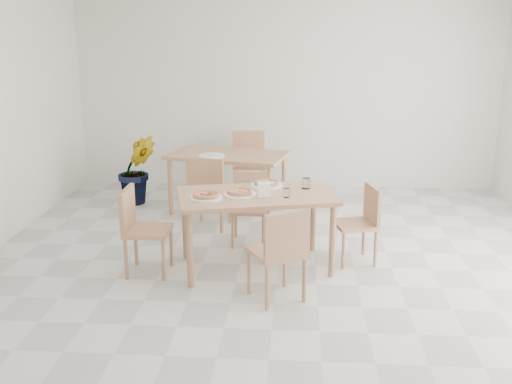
# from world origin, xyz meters

# --- Properties ---
(main_table) EXTENTS (1.62, 1.16, 0.75)m
(main_table) POSITION_xyz_m (-0.21, 0.37, 0.66)
(main_table) COLOR tan
(main_table) RESTS_ON ground
(chair_south) EXTENTS (0.56, 0.56, 0.84)m
(chair_south) POSITION_xyz_m (0.05, -0.37, 0.48)
(chair_south) COLOR tan
(chair_south) RESTS_ON ground
(chair_north) EXTENTS (0.38, 0.38, 0.77)m
(chair_north) POSITION_xyz_m (-0.33, 1.10, 0.45)
(chair_north) COLOR tan
(chair_north) RESTS_ON ground
(chair_west) EXTENTS (0.41, 0.41, 0.84)m
(chair_west) POSITION_xyz_m (-1.30, 0.17, 0.48)
(chair_west) COLOR tan
(chair_west) RESTS_ON ground
(chair_east) EXTENTS (0.47, 0.47, 0.78)m
(chair_east) POSITION_xyz_m (0.83, 0.61, 0.45)
(chair_east) COLOR tan
(chair_east) RESTS_ON ground
(plate_margherita) EXTENTS (0.31, 0.31, 0.02)m
(plate_margherita) POSITION_xyz_m (-0.36, 0.31, 0.76)
(plate_margherita) COLOR white
(plate_margherita) RESTS_ON main_table
(plate_mushroom) EXTENTS (0.32, 0.32, 0.02)m
(plate_mushroom) POSITION_xyz_m (-0.13, 0.66, 0.76)
(plate_mushroom) COLOR white
(plate_mushroom) RESTS_ON main_table
(plate_pepperoni) EXTENTS (0.31, 0.31, 0.02)m
(plate_pepperoni) POSITION_xyz_m (-0.66, 0.18, 0.76)
(plate_pepperoni) COLOR white
(plate_pepperoni) RESTS_ON main_table
(pizza_margherita) EXTENTS (0.30, 0.30, 0.03)m
(pizza_margherita) POSITION_xyz_m (-0.36, 0.31, 0.78)
(pizza_margherita) COLOR tan
(pizza_margherita) RESTS_ON plate_margherita
(pizza_mushroom) EXTENTS (0.32, 0.32, 0.03)m
(pizza_mushroom) POSITION_xyz_m (-0.13, 0.66, 0.78)
(pizza_mushroom) COLOR tan
(pizza_mushroom) RESTS_ON plate_mushroom
(pizza_pepperoni) EXTENTS (0.25, 0.25, 0.03)m
(pizza_pepperoni) POSITION_xyz_m (-0.66, 0.18, 0.78)
(pizza_pepperoni) COLOR tan
(pizza_pepperoni) RESTS_ON plate_pepperoni
(tumbler_a) EXTENTS (0.08, 0.08, 0.11)m
(tumbler_a) POSITION_xyz_m (0.27, 0.60, 0.80)
(tumbler_a) COLOR white
(tumbler_a) RESTS_ON main_table
(tumbler_b) EXTENTS (0.06, 0.06, 0.08)m
(tumbler_b) POSITION_xyz_m (0.08, 0.28, 0.79)
(tumbler_b) COLOR white
(tumbler_b) RESTS_ON main_table
(napkin_holder) EXTENTS (0.14, 0.09, 0.14)m
(napkin_holder) POSITION_xyz_m (-0.12, 0.23, 0.82)
(napkin_holder) COLOR silver
(napkin_holder) RESTS_ON main_table
(fork_a) EXTENTS (0.07, 0.19, 0.01)m
(fork_a) POSITION_xyz_m (-0.41, 0.62, 0.75)
(fork_a) COLOR silver
(fork_a) RESTS_ON main_table
(fork_b) EXTENTS (0.10, 0.19, 0.01)m
(fork_b) POSITION_xyz_m (-0.07, 0.30, 0.75)
(fork_b) COLOR silver
(fork_b) RESTS_ON main_table
(second_table) EXTENTS (1.57, 1.12, 0.75)m
(second_table) POSITION_xyz_m (-0.69, 2.18, 0.66)
(second_table) COLOR tan
(second_table) RESTS_ON ground
(chair_back_s) EXTENTS (0.49, 0.49, 0.87)m
(chair_back_s) POSITION_xyz_m (-0.84, 1.47, 0.50)
(chair_back_s) COLOR tan
(chair_back_s) RESTS_ON ground
(chair_back_n) EXTENTS (0.48, 0.48, 0.89)m
(chair_back_n) POSITION_xyz_m (-0.49, 2.93, 0.52)
(chair_back_n) COLOR tan
(chair_back_n) RESTS_ON ground
(plate_empty) EXTENTS (0.32, 0.32, 0.02)m
(plate_empty) POSITION_xyz_m (-0.87, 2.01, 0.76)
(plate_empty) COLOR white
(plate_empty) RESTS_ON second_table
(potted_plant) EXTENTS (0.63, 0.58, 0.92)m
(potted_plant) POSITION_xyz_m (-1.93, 2.45, 0.46)
(potted_plant) COLOR #295B1B
(potted_plant) RESTS_ON ground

